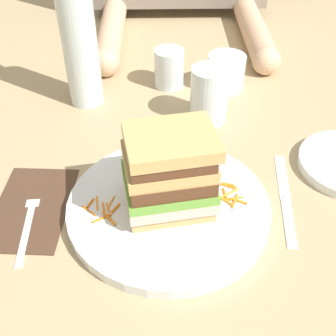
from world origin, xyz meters
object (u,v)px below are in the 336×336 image
object	(u,v)px
juice_glass	(209,97)
empty_tumbler_1	(226,72)
knife	(286,200)
water_bottle	(79,36)
sandwich	(169,172)
napkin_dark	(32,207)
main_plate	(168,206)
fork	(29,217)
empty_tumbler_0	(167,68)

from	to	relation	value
juice_glass	empty_tumbler_1	bearing A→B (deg)	67.80
empty_tumbler_1	knife	bearing A→B (deg)	-80.93
juice_glass	water_bottle	world-z (taller)	water_bottle
sandwich	napkin_dark	xyz separation A→B (m)	(-0.20, 0.01, -0.08)
main_plate	napkin_dark	world-z (taller)	main_plate
main_plate	juice_glass	xyz separation A→B (m)	(0.08, 0.24, 0.04)
juice_glass	empty_tumbler_1	size ratio (longest dim) A/B	1.35
fork	water_bottle	world-z (taller)	water_bottle
sandwich	juice_glass	distance (m)	0.25
fork	water_bottle	distance (m)	0.35
napkin_dark	water_bottle	size ratio (longest dim) A/B	0.57
napkin_dark	knife	bearing A→B (deg)	1.00
main_plate	juice_glass	world-z (taller)	juice_glass
knife	sandwich	bearing A→B (deg)	-174.37
sandwich	empty_tumbler_0	distance (m)	0.37
knife	empty_tumbler_0	xyz separation A→B (m)	(-0.17, 0.35, 0.04)
knife	water_bottle	xyz separation A→B (m)	(-0.33, 0.29, 0.13)
fork	empty_tumbler_0	size ratio (longest dim) A/B	2.09
napkin_dark	knife	size ratio (longest dim) A/B	0.86
sandwich	empty_tumbler_0	size ratio (longest dim) A/B	1.73
juice_glass	empty_tumbler_1	xyz separation A→B (m)	(0.05, 0.11, -0.01)
knife	juice_glass	distance (m)	0.25
sandwich	empty_tumbler_1	world-z (taller)	sandwich
water_bottle	empty_tumbler_0	distance (m)	0.20
empty_tumbler_0	napkin_dark	bearing A→B (deg)	-120.63
water_bottle	sandwich	bearing A→B (deg)	-62.99
water_bottle	main_plate	bearing A→B (deg)	-62.99
water_bottle	empty_tumbler_0	xyz separation A→B (m)	(0.16, 0.06, -0.10)
fork	water_bottle	size ratio (longest dim) A/B	0.55
sandwich	fork	xyz separation A→B (m)	(-0.20, -0.01, -0.07)
sandwich	empty_tumbler_1	bearing A→B (deg)	70.39
napkin_dark	main_plate	bearing A→B (deg)	-2.83
knife	empty_tumbler_1	xyz separation A→B (m)	(-0.05, 0.33, 0.03)
napkin_dark	sandwich	bearing A→B (deg)	-3.06
knife	empty_tumbler_1	size ratio (longest dim) A/B	2.60
empty_tumbler_0	juice_glass	bearing A→B (deg)	-59.12
juice_glass	empty_tumbler_0	bearing A→B (deg)	120.88
water_bottle	empty_tumbler_1	size ratio (longest dim) A/B	3.91
empty_tumbler_0	water_bottle	bearing A→B (deg)	-160.49
fork	empty_tumbler_1	world-z (taller)	empty_tumbler_1
main_plate	juice_glass	size ratio (longest dim) A/B	2.85
empty_tumbler_0	empty_tumbler_1	size ratio (longest dim) A/B	1.03
empty_tumbler_0	empty_tumbler_1	xyz separation A→B (m)	(0.12, -0.01, -0.00)
sandwich	empty_tumbler_1	size ratio (longest dim) A/B	1.79
fork	empty_tumbler_0	bearing A→B (deg)	61.01
sandwich	water_bottle	bearing A→B (deg)	117.01
empty_tumbler_0	fork	bearing A→B (deg)	-118.99
napkin_dark	empty_tumbler_0	distance (m)	0.41
main_plate	empty_tumbler_0	distance (m)	0.36
main_plate	sandwich	size ratio (longest dim) A/B	2.15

